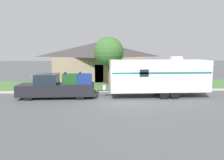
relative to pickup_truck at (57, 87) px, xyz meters
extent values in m
plane|color=#515456|center=(4.54, -1.45, -0.89)|extent=(120.00, 120.00, 0.00)
cube|color=#ADADA8|center=(4.54, 2.30, -0.82)|extent=(80.00, 0.30, 0.14)
cube|color=#477538|center=(4.54, 5.95, -0.87)|extent=(80.00, 7.00, 0.03)
cube|color=gray|center=(3.39, 11.53, 0.58)|extent=(10.78, 7.27, 2.93)
pyramid|color=#3D3838|center=(3.39, 11.53, 2.98)|extent=(11.64, 7.85, 1.87)
cube|color=#4C3828|center=(3.39, 7.93, 0.16)|extent=(1.00, 0.06, 2.10)
cylinder|color=black|center=(-2.07, -0.77, -0.46)|extent=(0.86, 0.28, 0.86)
cylinder|color=black|center=(-2.07, 0.77, -0.46)|extent=(0.86, 0.28, 0.86)
cylinder|color=black|center=(1.85, -0.77, -0.46)|extent=(0.86, 0.28, 0.86)
cylinder|color=black|center=(1.85, 0.77, -0.46)|extent=(0.86, 0.28, 0.86)
cube|color=black|center=(-1.37, 0.00, -0.21)|extent=(3.29, 1.91, 0.88)
cube|color=#19232D|center=(-0.78, 0.00, 0.64)|extent=(1.71, 1.76, 0.81)
cube|color=black|center=(1.59, 0.00, -0.21)|extent=(2.64, 1.91, 0.88)
cube|color=#333333|center=(2.97, 0.00, -0.53)|extent=(0.12, 1.72, 0.20)
cube|color=#194C1E|center=(1.02, 0.00, 0.63)|extent=(1.15, 0.80, 0.80)
cube|color=black|center=(0.65, 0.00, 1.11)|extent=(0.10, 0.88, 0.08)
cube|color=navy|center=(2.17, 0.00, 0.63)|extent=(1.15, 0.80, 0.80)
cube|color=black|center=(1.81, 0.00, 1.11)|extent=(0.10, 0.88, 0.08)
cylinder|color=black|center=(8.37, -1.00, -0.51)|extent=(0.75, 0.22, 0.75)
cylinder|color=black|center=(8.37, 1.00, -0.51)|extent=(0.75, 0.22, 0.75)
cylinder|color=black|center=(9.20, -1.00, -0.51)|extent=(0.75, 0.22, 0.75)
cylinder|color=black|center=(9.20, 1.00, -0.51)|extent=(0.75, 0.22, 0.75)
cube|color=silver|center=(8.15, 0.00, 0.86)|extent=(7.89, 2.29, 2.47)
cube|color=#1E6660|center=(8.15, -1.15, 1.17)|extent=(7.73, 0.01, 0.14)
cube|color=#383838|center=(3.68, 0.00, -0.33)|extent=(1.04, 0.12, 0.10)
cylinder|color=silver|center=(3.74, 0.00, -0.10)|extent=(0.28, 0.28, 0.36)
cube|color=silver|center=(9.57, 0.00, 2.24)|extent=(0.80, 0.68, 0.28)
cube|color=#19232D|center=(6.73, -1.15, 1.17)|extent=(0.70, 0.01, 0.56)
cylinder|color=brown|center=(-2.69, 3.41, -0.33)|extent=(0.09, 0.09, 1.12)
cube|color=#B2B2B2|center=(-2.69, 3.41, 0.34)|extent=(0.48, 0.20, 0.22)
cylinder|color=brown|center=(4.37, 4.99, 0.35)|extent=(0.24, 0.24, 2.48)
sphere|color=#38662D|center=(4.37, 4.99, 2.73)|extent=(3.04, 3.04, 3.04)
camera|label=1|loc=(3.20, -17.33, 2.93)|focal=35.00mm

